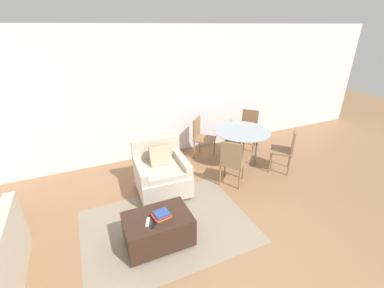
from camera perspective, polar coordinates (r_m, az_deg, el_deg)
The scene contains 13 objects.
ground_plane at distance 3.56m, azimuth 10.55°, elevation -25.47°, with size 20.00×20.00×0.00m, color #936B47.
wall_back at distance 5.55m, azimuth -8.50°, elevation 10.65°, with size 12.00×0.06×2.75m.
area_rug at distance 4.03m, azimuth -5.43°, elevation -17.63°, with size 2.42×1.78×0.01m.
armchair at distance 4.55m, azimuth -6.78°, elevation -6.53°, with size 0.90×0.89×0.90m.
ottoman at distance 3.65m, azimuth -7.52°, elevation -18.14°, with size 0.87×0.58×0.45m.
book_stack at distance 3.48m, azimuth -6.78°, elevation -15.32°, with size 0.25×0.22×0.07m.
tv_remote_primary at distance 3.44m, azimuth -9.81°, elevation -16.71°, with size 0.10×0.17×0.01m.
tv_remote_secondary at distance 3.40m, azimuth -8.46°, elevation -17.20°, with size 0.12×0.15×0.01m.
dining_table at distance 5.40m, azimuth 11.07°, elevation 2.17°, with size 1.16×1.16×0.75m.
dining_chair_near_left at distance 4.67m, azimuth 8.86°, elevation -3.56°, with size 0.59×0.59×0.90m.
dining_chair_near_right at distance 5.41m, azimuth 20.31°, elevation -0.73°, with size 0.59×0.59×0.90m.
dining_chair_far_left at distance 5.66m, azimuth 1.99°, elevation 2.03°, with size 0.59×0.59×0.90m.
dining_chair_far_right at distance 6.29m, azimuth 12.49°, elevation 3.84°, with size 0.59×0.59×0.90m.
Camera 1 is at (-1.45, -1.78, 2.72)m, focal length 24.00 mm.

